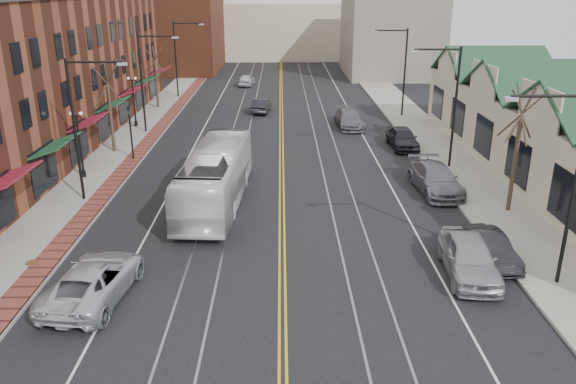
{
  "coord_description": "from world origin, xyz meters",
  "views": [
    {
      "loc": [
        -0.02,
        -14.57,
        11.82
      ],
      "look_at": [
        0.31,
        11.97,
        2.0
      ],
      "focal_mm": 35.0,
      "sensor_mm": 36.0,
      "label": 1
    }
  ],
  "objects_px": {
    "parked_suv": "(94,280)",
    "parked_car_b": "(488,248)",
    "parked_car_a": "(469,257)",
    "transit_bus": "(216,176)",
    "parked_car_d": "(403,138)",
    "parked_car_c": "(436,179)"
  },
  "relations": [
    {
      "from": "parked_car_a",
      "to": "parked_car_b",
      "type": "height_order",
      "value": "parked_car_a"
    },
    {
      "from": "parked_car_a",
      "to": "parked_car_c",
      "type": "height_order",
      "value": "parked_car_a"
    },
    {
      "from": "parked_car_a",
      "to": "parked_suv",
      "type": "bearing_deg",
      "value": -169.23
    },
    {
      "from": "transit_bus",
      "to": "parked_car_b",
      "type": "relative_size",
      "value": 2.82
    },
    {
      "from": "transit_bus",
      "to": "parked_car_d",
      "type": "height_order",
      "value": "transit_bus"
    },
    {
      "from": "parked_car_a",
      "to": "parked_car_b",
      "type": "relative_size",
      "value": 1.21
    },
    {
      "from": "parked_suv",
      "to": "parked_car_c",
      "type": "xyz_separation_m",
      "value": [
        16.8,
        12.12,
        0.03
      ]
    },
    {
      "from": "parked_car_d",
      "to": "parked_car_c",
      "type": "bearing_deg",
      "value": -91.74
    },
    {
      "from": "parked_car_b",
      "to": "parked_car_a",
      "type": "bearing_deg",
      "value": -141.92
    },
    {
      "from": "transit_bus",
      "to": "parked_car_b",
      "type": "bearing_deg",
      "value": 154.04
    },
    {
      "from": "transit_bus",
      "to": "parked_car_b",
      "type": "distance_m",
      "value": 15.0
    },
    {
      "from": "parked_car_b",
      "to": "parked_car_c",
      "type": "bearing_deg",
      "value": 83.47
    },
    {
      "from": "parked_car_c",
      "to": "parked_car_b",
      "type": "bearing_deg",
      "value": -93.63
    },
    {
      "from": "parked_suv",
      "to": "parked_car_b",
      "type": "bearing_deg",
      "value": -163.0
    },
    {
      "from": "parked_car_b",
      "to": "parked_suv",
      "type": "bearing_deg",
      "value": -176.55
    },
    {
      "from": "parked_car_a",
      "to": "parked_car_d",
      "type": "xyz_separation_m",
      "value": [
        1.28,
        20.16,
        -0.06
      ]
    },
    {
      "from": "transit_bus",
      "to": "parked_car_d",
      "type": "distance_m",
      "value": 17.43
    },
    {
      "from": "parked_suv",
      "to": "parked_car_b",
      "type": "height_order",
      "value": "parked_suv"
    },
    {
      "from": "transit_bus",
      "to": "parked_car_b",
      "type": "xyz_separation_m",
      "value": [
        13.04,
        -7.35,
        -0.95
      ]
    },
    {
      "from": "parked_car_b",
      "to": "parked_car_d",
      "type": "xyz_separation_m",
      "value": [
        0.0,
        18.89,
        0.11
      ]
    },
    {
      "from": "parked_car_b",
      "to": "parked_car_c",
      "type": "xyz_separation_m",
      "value": [
        0.0,
        9.17,
        0.13
      ]
    },
    {
      "from": "transit_bus",
      "to": "parked_car_a",
      "type": "distance_m",
      "value": 14.6
    }
  ]
}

